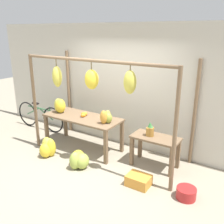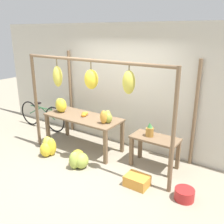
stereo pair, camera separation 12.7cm
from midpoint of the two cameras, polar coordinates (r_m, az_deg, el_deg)
name	(u,v)px [view 2 (the right image)]	position (r m, az deg, el deg)	size (l,w,h in m)	color
ground_plane	(83,171)	(5.07, -5.90, -13.23)	(20.00, 20.00, 0.00)	gray
shop_wall_back	(125,87)	(5.74, 3.73, 5.73)	(8.00, 0.08, 2.80)	beige
stall_awning	(99,89)	(4.88, -2.32, 5.28)	(3.36, 1.30, 2.15)	brown
display_table_main	(83,121)	(5.71, -5.96, -1.97)	(1.80, 0.74, 0.78)	brown
display_table_side	(155,144)	(5.04, 10.49, -7.27)	(0.94, 0.48, 0.64)	brown
banana_pile_on_table	(61,105)	(6.00, -11.08, 1.51)	(0.34, 0.29, 0.34)	yellow
orange_pile	(84,114)	(5.67, -5.68, -0.55)	(0.14, 0.21, 0.09)	orange
pineapple_cluster	(150,131)	(4.97, 9.37, -4.24)	(0.16, 0.15, 0.29)	#A3702D
banana_pile_ground_left	(49,147)	(5.69, -13.63, -7.75)	(0.37, 0.41, 0.42)	yellow
banana_pile_ground_right	(78,159)	(5.13, -6.99, -10.69)	(0.44, 0.45, 0.37)	#9EB247
fruit_crate_white	(137,181)	(4.61, 6.56, -15.35)	(0.41, 0.31, 0.20)	orange
blue_bucket	(184,194)	(4.45, 17.04, -17.57)	(0.32, 0.32, 0.19)	#AD2323
parked_bicycle	(42,116)	(7.20, -15.26, -0.81)	(1.69, 0.08, 0.74)	black
papaya_pile	(107,117)	(5.22, -0.52, -1.14)	(0.26, 0.34, 0.29)	gold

